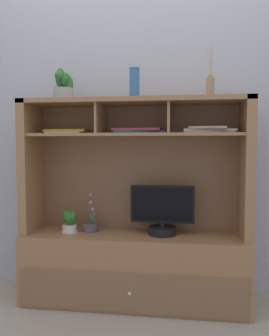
{
  "coord_description": "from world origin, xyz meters",
  "views": [
    {
      "loc": [
        0.34,
        -2.38,
        1.09
      ],
      "look_at": [
        0.0,
        0.0,
        0.92
      ],
      "focal_mm": 38.34,
      "sensor_mm": 36.0,
      "label": 1
    }
  ],
  "objects": [
    {
      "name": "tv_monitor",
      "position": [
        0.19,
        0.0,
        0.62
      ],
      "size": [
        0.43,
        0.19,
        0.33
      ],
      "color": "black",
      "rests_on": "media_console"
    },
    {
      "name": "diffuser_bottle",
      "position": [
        0.49,
        0.0,
        1.45
      ],
      "size": [
        0.05,
        0.05,
        0.33
      ],
      "color": "#937856",
      "rests_on": "media_console"
    },
    {
      "name": "potted_orchid",
      "position": [
        -0.31,
        0.02,
        0.51
      ],
      "size": [
        0.12,
        0.12,
        0.26
      ],
      "color": "#504B52",
      "rests_on": "media_console"
    },
    {
      "name": "potted_succulent",
      "position": [
        -0.49,
        0.01,
        1.47
      ],
      "size": [
        0.16,
        0.16,
        0.22
      ],
      "color": "gray",
      "rests_on": "media_console"
    },
    {
      "name": "magazine_stack_right",
      "position": [
        -0.48,
        0.03,
        1.17
      ],
      "size": [
        0.29,
        0.26,
        0.03
      ],
      "color": "beige",
      "rests_on": "media_console"
    },
    {
      "name": "magazine_stack_left",
      "position": [
        0.48,
        -0.02,
        1.17
      ],
      "size": [
        0.35,
        0.24,
        0.04
      ],
      "color": "gray",
      "rests_on": "media_console"
    },
    {
      "name": "media_console",
      "position": [
        0.0,
        0.01,
        0.42
      ],
      "size": [
        1.51,
        0.44,
        1.38
      ],
      "color": "#9A6F46",
      "rests_on": "ground"
    },
    {
      "name": "potted_fern",
      "position": [
        -0.45,
        -0.02,
        0.55
      ],
      "size": [
        0.11,
        0.12,
        0.16
      ],
      "color": "beige",
      "rests_on": "media_console"
    },
    {
      "name": "magazine_stack_centre",
      "position": [
        0.03,
        -0.02,
        1.17
      ],
      "size": [
        0.34,
        0.18,
        0.03
      ],
      "color": "navy",
      "rests_on": "media_console"
    },
    {
      "name": "back_wall",
      "position": [
        0.0,
        0.24,
        1.4
      ],
      "size": [
        6.0,
        0.02,
        2.8
      ],
      "primitive_type": "cube",
      "color": "#A9ACB7",
      "rests_on": "ground"
    },
    {
      "name": "floor_plane",
      "position": [
        0.0,
        0.0,
        -0.01
      ],
      "size": [
        6.0,
        6.0,
        0.02
      ],
      "primitive_type": "cube",
      "color": "#A69B8A",
      "rests_on": "ground"
    },
    {
      "name": "ceramic_vase",
      "position": [
        0.0,
        -0.0,
        1.48
      ],
      "size": [
        0.07,
        0.07,
        0.21
      ],
      "color": "#326495",
      "rests_on": "media_console"
    }
  ]
}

